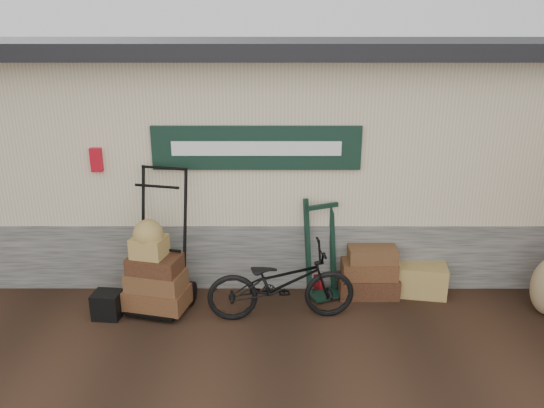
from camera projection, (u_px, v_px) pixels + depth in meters
The scene contains 8 objects.
ground at pixel (281, 327), 6.27m from camera, with size 80.00×80.00×0.00m, color black.
station_building at pixel (279, 144), 8.34m from camera, with size 14.40×4.10×3.20m.
porter_trolley at pixel (161, 239), 6.51m from camera, with size 0.90×0.67×1.80m, color black, non-canonical shape.
green_barrow at pixel (322, 248), 6.86m from camera, with size 0.47×0.40×1.31m, color black, non-canonical shape.
suitcase_stack at pixel (368, 270), 6.96m from camera, with size 0.77×0.49×0.68m, color #381A11, non-canonical shape.
wicker_hamper at pixel (421, 279), 7.00m from camera, with size 0.63×0.41×0.41m, color olive.
black_trunk at pixel (108, 305), 6.45m from camera, with size 0.33×0.28×0.33m, color black.
bicycle at pixel (281, 279), 6.32m from camera, with size 1.78×0.62×1.03m, color black.
Camera 1 is at (-0.10, -5.47, 3.38)m, focal length 35.00 mm.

